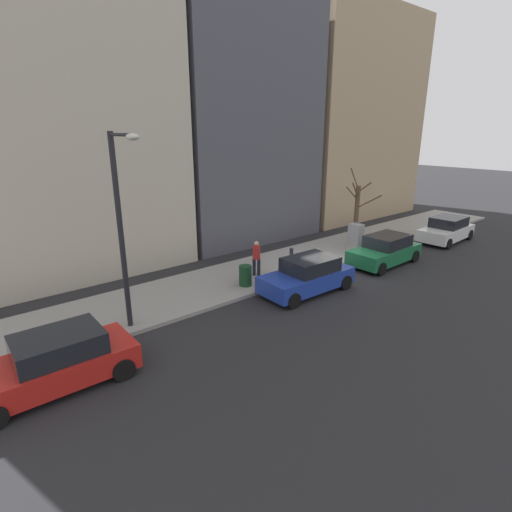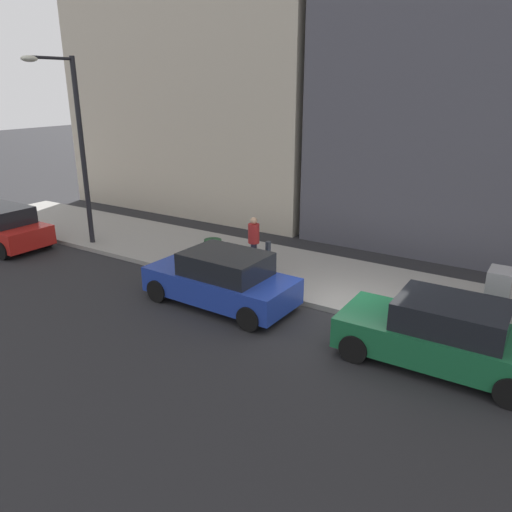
{
  "view_description": "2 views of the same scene",
  "coord_description": "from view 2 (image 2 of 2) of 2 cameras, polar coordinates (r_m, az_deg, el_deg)",
  "views": [
    {
      "loc": [
        -11.91,
        15.1,
        6.72
      ],
      "look_at": [
        -0.01,
        5.17,
        1.75
      ],
      "focal_mm": 28.0,
      "sensor_mm": 36.0,
      "label": 1
    },
    {
      "loc": [
        -11.2,
        -4.36,
        5.76
      ],
      "look_at": [
        0.74,
        3.26,
        0.87
      ],
      "focal_mm": 35.0,
      "sensor_mm": 36.0,
      "label": 2
    }
  ],
  "objects": [
    {
      "name": "ground_plane",
      "position": [
        13.33,
        10.24,
        -6.88
      ],
      "size": [
        120.0,
        120.0,
        0.0
      ],
      "primitive_type": "plane",
      "color": "#232326"
    },
    {
      "name": "sidewalk",
      "position": [
        15.02,
        13.23,
        -3.72
      ],
      "size": [
        4.0,
        36.0,
        0.15
      ],
      "primitive_type": "cube",
      "color": "gray",
      "rests_on": "ground"
    },
    {
      "name": "parked_car_green",
      "position": [
        11.41,
        20.45,
        -8.37
      ],
      "size": [
        1.95,
        4.21,
        1.52
      ],
      "rotation": [
        0.0,
        0.0,
        0.01
      ],
      "color": "#196038",
      "rests_on": "ground"
    },
    {
      "name": "parked_car_blue",
      "position": [
        13.59,
        -3.94,
        -2.69
      ],
      "size": [
        2.02,
        4.25,
        1.52
      ],
      "rotation": [
        0.0,
        0.0,
        -0.03
      ],
      "color": "#1E389E",
      "rests_on": "ground"
    },
    {
      "name": "parked_car_red",
      "position": [
        20.83,
        -27.25,
        2.96
      ],
      "size": [
        1.96,
        4.22,
        1.52
      ],
      "rotation": [
        0.0,
        0.0,
        -0.01
      ],
      "color": "red",
      "rests_on": "ground"
    },
    {
      "name": "parking_meter",
      "position": [
        14.42,
        1.38,
        -0.31
      ],
      "size": [
        0.14,
        0.1,
        1.35
      ],
      "color": "slate",
      "rests_on": "sidewalk"
    },
    {
      "name": "utility_box",
      "position": [
        13.47,
        25.85,
        -4.34
      ],
      "size": [
        0.83,
        0.61,
        1.43
      ],
      "color": "#A8A399",
      "rests_on": "sidewalk"
    },
    {
      "name": "streetlamp",
      "position": [
        18.8,
        -20.03,
        12.63
      ],
      "size": [
        1.97,
        0.32,
        6.5
      ],
      "color": "black",
      "rests_on": "sidewalk"
    },
    {
      "name": "trash_bin",
      "position": [
        16.15,
        -4.92,
        0.36
      ],
      "size": [
        0.56,
        0.56,
        0.9
      ],
      "primitive_type": "cylinder",
      "color": "#14381E",
      "rests_on": "sidewalk"
    },
    {
      "name": "pedestrian_near_meter",
      "position": [
        15.85,
        -0.26,
        1.92
      ],
      "size": [
        0.38,
        0.36,
        1.66
      ],
      "rotation": [
        0.0,
        0.0,
        0.42
      ],
      "color": "#1E1E2D",
      "rests_on": "sidewalk"
    },
    {
      "name": "office_block_center",
      "position": [
        21.77,
        23.63,
        21.52
      ],
      "size": [
        9.3,
        9.3,
        14.49
      ],
      "primitive_type": "cube",
      "color": "#4C4C56",
      "rests_on": "ground"
    }
  ]
}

